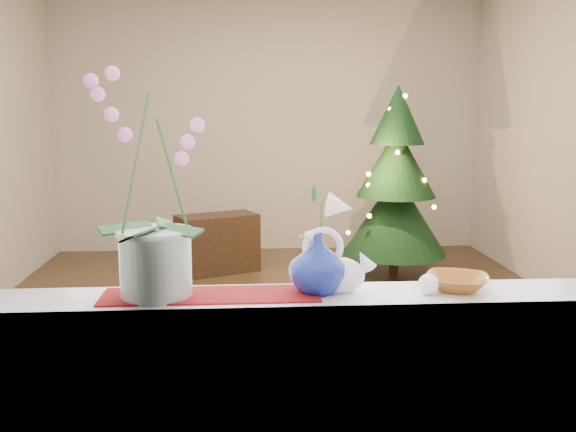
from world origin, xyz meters
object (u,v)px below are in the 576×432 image
object	(u,v)px
side_table	(217,243)
amber_dish	(457,284)
swan	(338,262)
orchid_pot	(153,185)
xmas_tree	(396,182)
paperweight	(429,284)
blue_vase	(318,259)

from	to	relation	value
side_table	amber_dish	bearing A→B (deg)	-100.87
swan	amber_dish	size ratio (longest dim) A/B	1.39
orchid_pot	xmas_tree	xyz separation A→B (m)	(1.66, 3.68, -0.42)
paperweight	swan	bearing A→B (deg)	170.51
swan	xmas_tree	xyz separation A→B (m)	(1.07, 3.67, -0.16)
orchid_pot	blue_vase	distance (m)	0.58
amber_dish	swan	bearing A→B (deg)	179.65
swan	xmas_tree	distance (m)	3.82
orchid_pot	amber_dish	size ratio (longest dim) A/B	4.15
xmas_tree	amber_dish	bearing A→B (deg)	-100.37
swan	blue_vase	size ratio (longest dim) A/B	1.07
side_table	xmas_tree	bearing A→B (deg)	-31.94
blue_vase	amber_dish	size ratio (longest dim) A/B	1.31
orchid_pot	amber_dish	world-z (taller)	orchid_pot
paperweight	amber_dish	bearing A→B (deg)	22.71
blue_vase	side_table	bearing A→B (deg)	97.23
paperweight	amber_dish	xyz separation A→B (m)	(0.11, 0.05, -0.01)
amber_dish	side_table	world-z (taller)	amber_dish
orchid_pot	swan	xyz separation A→B (m)	(0.59, 0.01, -0.26)
paperweight	orchid_pot	bearing A→B (deg)	177.54
amber_dish	xmas_tree	distance (m)	3.73
blue_vase	paperweight	size ratio (longest dim) A/B	3.33
amber_dish	xmas_tree	bearing A→B (deg)	79.63
side_table	paperweight	bearing A→B (deg)	-102.55
orchid_pot	paperweight	size ratio (longest dim) A/B	10.60
orchid_pot	paperweight	distance (m)	0.94
orchid_pot	amber_dish	bearing A→B (deg)	0.47
blue_vase	side_table	xyz separation A→B (m)	(-0.49, 3.87, -0.76)
orchid_pot	side_table	size ratio (longest dim) A/B	1.00
paperweight	side_table	size ratio (longest dim) A/B	0.09
orchid_pot	blue_vase	size ratio (longest dim) A/B	3.18
swan	paperweight	size ratio (longest dim) A/B	3.55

